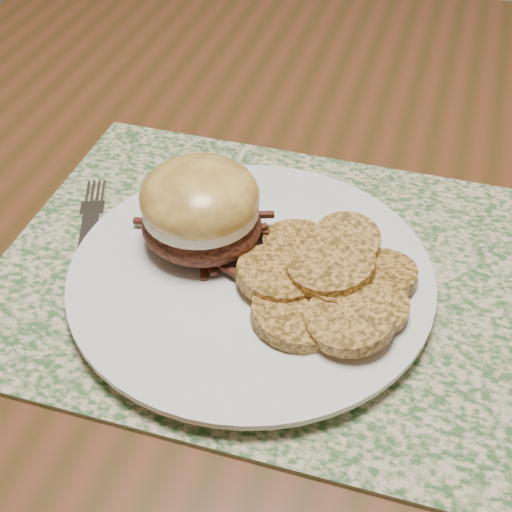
{
  "coord_description": "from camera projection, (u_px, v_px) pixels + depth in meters",
  "views": [
    {
      "loc": [
        -0.16,
        -0.54,
        1.14
      ],
      "look_at": [
        -0.27,
        -0.18,
        0.79
      ],
      "focal_mm": 50.0,
      "sensor_mm": 36.0,
      "label": 1
    }
  ],
  "objects": [
    {
      "name": "dinner_plate",
      "position": [
        251.0,
        278.0,
        0.54
      ],
      "size": [
        0.26,
        0.26,
        0.02
      ],
      "primitive_type": "cylinder",
      "color": "silver",
      "rests_on": "placemat"
    },
    {
      "name": "fork",
      "position": [
        87.0,
        242.0,
        0.58
      ],
      "size": [
        0.07,
        0.16,
        0.0
      ],
      "rotation": [
        0.0,
        0.0,
        0.36
      ],
      "color": "#BCBCC3",
      "rests_on": "placemat"
    },
    {
      "name": "roasted_potatoes",
      "position": [
        330.0,
        281.0,
        0.51
      ],
      "size": [
        0.15,
        0.16,
        0.04
      ],
      "color": "#BA7F36",
      "rests_on": "dinner_plate"
    },
    {
      "name": "pork_sandwich",
      "position": [
        200.0,
        209.0,
        0.54
      ],
      "size": [
        0.11,
        0.1,
        0.07
      ],
      "rotation": [
        0.0,
        0.0,
        -0.15
      ],
      "color": "black",
      "rests_on": "dinner_plate"
    },
    {
      "name": "placemat",
      "position": [
        287.0,
        276.0,
        0.56
      ],
      "size": [
        0.45,
        0.33,
        0.0
      ],
      "primitive_type": "cube",
      "color": "#33592D",
      "rests_on": "dining_table"
    }
  ]
}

